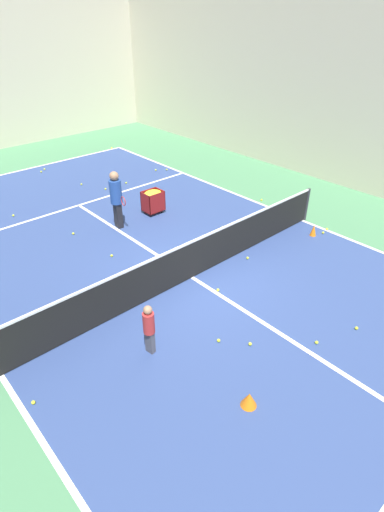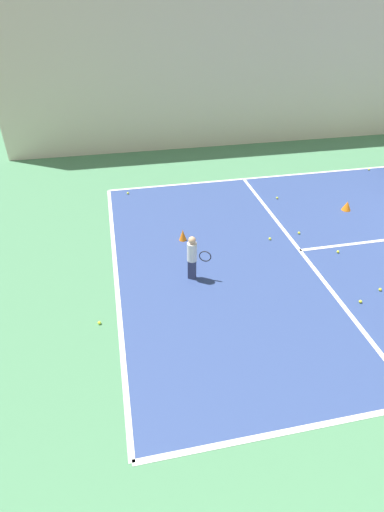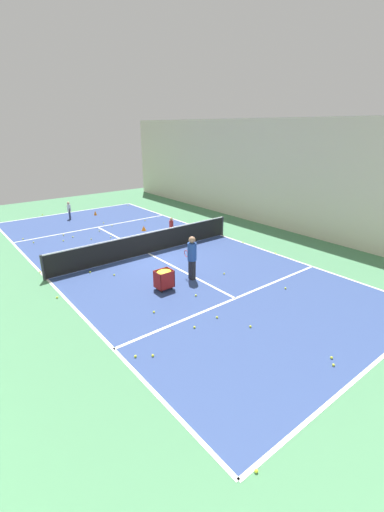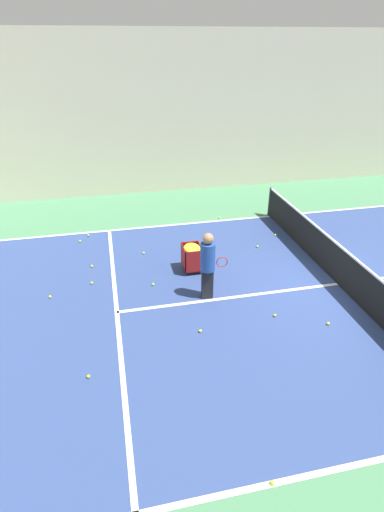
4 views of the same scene
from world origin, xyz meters
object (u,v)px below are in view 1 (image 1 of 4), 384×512
at_px(tennis_net, 192,259).
at_px(child_midcourt, 149,326).
at_px(coach_at_net, 116,196).
at_px(ball_cart, 153,198).
at_px(training_cone_1, 313,230).

relative_size(tennis_net, child_midcourt, 8.64).
bearing_deg(coach_at_net, ball_cart, 100.78).
relative_size(ball_cart, training_cone_1, 2.23).
relative_size(tennis_net, training_cone_1, 28.14).
distance_m(ball_cart, training_cone_1, 5.07).
xyz_separation_m(tennis_net, coach_at_net, (0.16, 3.51, 0.47)).
relative_size(tennis_net, coach_at_net, 5.48).
xyz_separation_m(tennis_net, child_midcourt, (-2.28, -1.33, 0.10)).
height_order(tennis_net, ball_cart, tennis_net).
xyz_separation_m(coach_at_net, ball_cart, (1.38, 0.08, -0.47)).
bearing_deg(ball_cart, tennis_net, -113.18).
distance_m(coach_at_net, training_cone_1, 5.87).
height_order(tennis_net, child_midcourt, child_midcourt).
bearing_deg(child_midcourt, ball_cart, -45.18).
distance_m(coach_at_net, ball_cart, 1.46).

